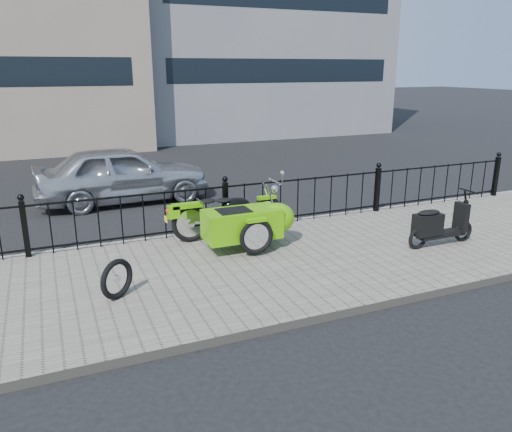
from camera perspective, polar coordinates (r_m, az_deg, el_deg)
name	(u,v)px	position (r m, az deg, el deg)	size (l,w,h in m)	color
ground	(252,259)	(8.57, -0.48, -4.95)	(120.00, 120.00, 0.00)	black
sidewalk	(264,266)	(8.12, 0.89, -5.75)	(30.00, 3.80, 0.12)	#6B645A
curb	(224,231)	(9.81, -3.73, -1.76)	(30.00, 0.10, 0.12)	gray
iron_fence	(226,207)	(9.53, -3.50, 1.00)	(14.11, 0.11, 1.08)	black
motorcycle_sidecar	(249,220)	(8.70, -0.86, -0.46)	(2.28, 1.48, 0.98)	black
scooter	(438,226)	(9.29, 20.06, -1.04)	(1.42, 0.41, 0.96)	black
spare_tire	(117,279)	(7.06, -15.61, -6.95)	(0.57, 0.57, 0.08)	black
sedan_car	(123,174)	(12.43, -14.99, 4.66)	(1.63, 4.05, 1.38)	#BABCC2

